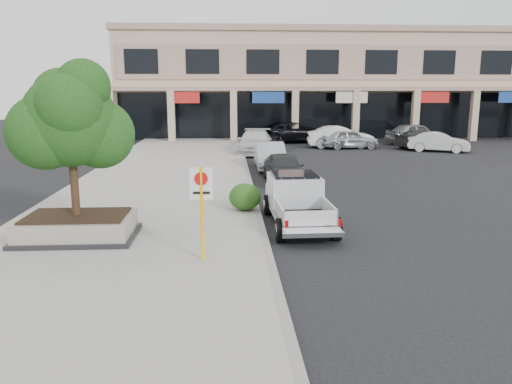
% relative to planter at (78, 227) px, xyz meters
% --- Properties ---
extents(ground, '(120.00, 120.00, 0.00)m').
position_rel_planter_xyz_m(ground, '(6.78, -0.02, -0.48)').
color(ground, black).
rests_on(ground, ground).
extents(sidewalk, '(8.00, 52.00, 0.15)m').
position_rel_planter_xyz_m(sidewalk, '(1.28, 5.98, -0.40)').
color(sidewalk, gray).
rests_on(sidewalk, ground).
extents(curb, '(0.20, 52.00, 0.15)m').
position_rel_planter_xyz_m(curb, '(5.23, 5.98, -0.40)').
color(curb, gray).
rests_on(curb, ground).
extents(strip_mall, '(40.55, 12.43, 9.50)m').
position_rel_planter_xyz_m(strip_mall, '(14.78, 33.91, 4.27)').
color(strip_mall, tan).
rests_on(strip_mall, ground).
extents(planter, '(3.20, 2.20, 0.68)m').
position_rel_planter_xyz_m(planter, '(0.00, 0.00, 0.00)').
color(planter, black).
rests_on(planter, sidewalk).
extents(planter_tree, '(2.90, 2.55, 4.00)m').
position_rel_planter_xyz_m(planter_tree, '(0.13, 0.15, 2.94)').
color(planter_tree, black).
rests_on(planter_tree, planter).
extents(no_parking_sign, '(0.55, 0.09, 2.30)m').
position_rel_planter_xyz_m(no_parking_sign, '(3.58, -2.03, 1.16)').
color(no_parking_sign, yellow).
rests_on(no_parking_sign, sidewalk).
extents(hedge, '(1.10, 0.99, 0.93)m').
position_rel_planter_xyz_m(hedge, '(4.80, 3.02, 0.14)').
color(hedge, '#1A4915').
rests_on(hedge, sidewalk).
extents(pickup_truck, '(1.96, 4.97, 1.55)m').
position_rel_planter_xyz_m(pickup_truck, '(6.43, 1.43, 0.30)').
color(pickup_truck, silver).
rests_on(pickup_truck, ground).
extents(curb_car_a, '(1.83, 4.11, 1.37)m').
position_rel_planter_xyz_m(curb_car_a, '(6.82, 8.85, 0.21)').
color(curb_car_a, '#282A2D').
rests_on(curb_car_a, ground).
extents(curb_car_b, '(1.56, 4.38, 1.44)m').
position_rel_planter_xyz_m(curb_car_b, '(6.53, 12.96, 0.24)').
color(curb_car_b, '#AFB1B7').
rests_on(curb_car_b, ground).
extents(curb_car_c, '(2.87, 5.59, 1.55)m').
position_rel_planter_xyz_m(curb_car_c, '(6.09, 19.71, 0.30)').
color(curb_car_c, silver).
rests_on(curb_car_c, ground).
extents(curb_car_d, '(2.93, 5.49, 1.47)m').
position_rel_planter_xyz_m(curb_car_d, '(6.77, 22.99, 0.26)').
color(curb_car_d, black).
rests_on(curb_car_d, ground).
extents(lot_car_a, '(4.31, 2.01, 1.43)m').
position_rel_planter_xyz_m(lot_car_a, '(13.12, 22.06, 0.24)').
color(lot_car_a, '#9C9EA3').
rests_on(lot_car_a, ground).
extents(lot_car_b, '(4.95, 2.06, 1.59)m').
position_rel_planter_xyz_m(lot_car_b, '(12.57, 22.61, 0.32)').
color(lot_car_b, silver).
rests_on(lot_car_b, ground).
extents(lot_car_c, '(4.99, 3.47, 1.34)m').
position_rel_planter_xyz_m(lot_car_c, '(18.59, 21.93, 0.20)').
color(lot_car_c, '#2B2E30').
rests_on(lot_car_c, ground).
extents(lot_car_d, '(6.36, 3.88, 1.65)m').
position_rel_planter_xyz_m(lot_car_d, '(9.66, 26.66, 0.35)').
color(lot_car_d, black).
rests_on(lot_car_d, ground).
extents(lot_car_e, '(5.21, 3.42, 1.65)m').
position_rel_planter_xyz_m(lot_car_e, '(19.02, 24.78, 0.35)').
color(lot_car_e, gray).
rests_on(lot_car_e, ground).
extents(lot_car_f, '(4.28, 2.93, 1.34)m').
position_rel_planter_xyz_m(lot_car_f, '(18.83, 19.89, 0.19)').
color(lot_car_f, silver).
rests_on(lot_car_f, ground).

